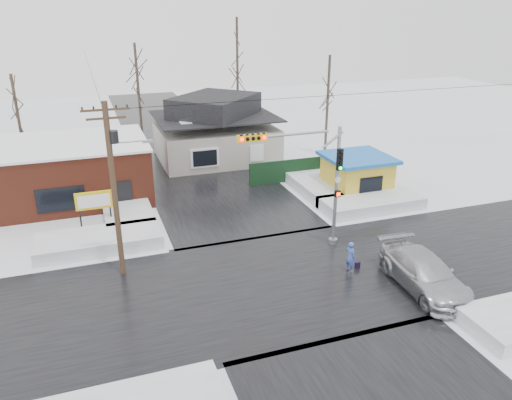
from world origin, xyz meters
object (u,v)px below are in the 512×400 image
object	(u,v)px
kiosk	(357,174)
marquee_sign	(94,202)
car	(424,273)
traffic_signal	(312,173)
pedestrian	(350,257)
utility_pole	(115,181)

from	to	relation	value
kiosk	marquee_sign	bearing A→B (deg)	-178.45
car	marquee_sign	bearing A→B (deg)	143.33
kiosk	car	size ratio (longest dim) A/B	0.78
traffic_signal	kiosk	distance (m)	10.43
kiosk	pedestrian	distance (m)	11.99
traffic_signal	utility_pole	world-z (taller)	utility_pole
kiosk	utility_pole	bearing A→B (deg)	-159.56
traffic_signal	pedestrian	world-z (taller)	traffic_signal
car	traffic_signal	bearing A→B (deg)	123.45
pedestrian	car	xyz separation A→B (m)	(2.57, -2.67, 0.01)
marquee_sign	car	bearing A→B (deg)	-39.85
utility_pole	pedestrian	xyz separation A→B (m)	(11.22, -3.74, -4.27)
marquee_sign	car	world-z (taller)	marquee_sign
traffic_signal	marquee_sign	size ratio (longest dim) A/B	2.75
marquee_sign	car	distance (m)	19.39
kiosk	pedestrian	world-z (taller)	kiosk
utility_pole	pedestrian	distance (m)	12.58
pedestrian	utility_pole	bearing A→B (deg)	53.54
utility_pole	pedestrian	bearing A→B (deg)	-18.44
traffic_signal	marquee_sign	world-z (taller)	traffic_signal
traffic_signal	car	size ratio (longest dim) A/B	1.19
marquee_sign	pedestrian	distance (m)	15.72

